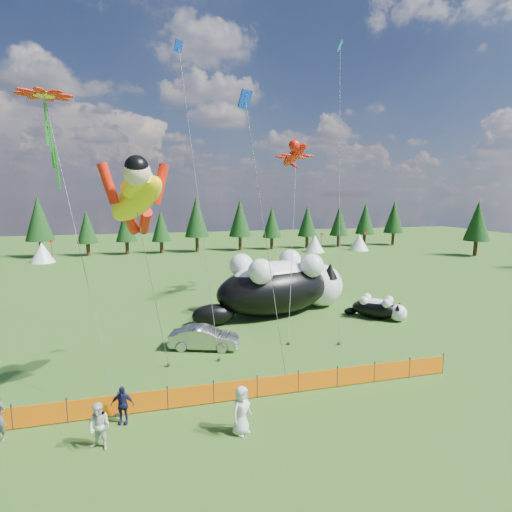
{
  "coord_description": "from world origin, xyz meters",
  "views": [
    {
      "loc": [
        -3.38,
        -19.52,
        9.23
      ],
      "look_at": [
        2.78,
        4.0,
        5.47
      ],
      "focal_mm": 28.0,
      "sensor_mm": 36.0,
      "label": 1
    }
  ],
  "objects": [
    {
      "name": "ground",
      "position": [
        0.0,
        0.0,
        0.0
      ],
      "size": [
        160.0,
        160.0,
        0.0
      ],
      "primitive_type": "plane",
      "color": "#103309",
      "rests_on": "ground"
    },
    {
      "name": "safety_fence",
      "position": [
        0.0,
        -3.0,
        0.5
      ],
      "size": [
        22.06,
        0.06,
        1.1
      ],
      "color": "#262626",
      "rests_on": "ground"
    },
    {
      "name": "tree_line",
      "position": [
        0.0,
        45.0,
        4.0
      ],
      "size": [
        90.0,
        4.0,
        8.0
      ],
      "primitive_type": null,
      "color": "black",
      "rests_on": "ground"
    },
    {
      "name": "festival_tents",
      "position": [
        11.0,
        40.0,
        1.4
      ],
      "size": [
        50.0,
        3.2,
        2.8
      ],
      "primitive_type": null,
      "color": "white",
      "rests_on": "ground"
    },
    {
      "name": "cat_large",
      "position": [
        6.23,
        9.37,
        2.26
      ],
      "size": [
        12.91,
        7.18,
        4.76
      ],
      "rotation": [
        0.0,
        0.0,
        0.28
      ],
      "color": "black",
      "rests_on": "ground"
    },
    {
      "name": "cat_small",
      "position": [
        12.86,
        6.2,
        0.81
      ],
      "size": [
        3.8,
        3.67,
        1.7
      ],
      "rotation": [
        0.0,
        0.0,
        -0.76
      ],
      "color": "black",
      "rests_on": "ground"
    },
    {
      "name": "car",
      "position": [
        -0.58,
        3.53,
        0.68
      ],
      "size": [
        4.39,
        2.68,
        1.36
      ],
      "primitive_type": "imported",
      "rotation": [
        0.0,
        0.0,
        1.25
      ],
      "color": "#A7A8AC",
      "rests_on": "ground"
    },
    {
      "name": "spectator_b",
      "position": [
        -5.51,
        -5.14,
        0.88
      ],
      "size": [
        1.0,
        0.86,
        1.77
      ],
      "primitive_type": "imported",
      "rotation": [
        0.0,
        0.0,
        -0.51
      ],
      "color": "silver",
      "rests_on": "ground"
    },
    {
      "name": "spectator_c",
      "position": [
        -4.81,
        -3.6,
        0.8
      ],
      "size": [
        1.01,
        0.66,
        1.59
      ],
      "primitive_type": "imported",
      "rotation": [
        0.0,
        0.0,
        -0.21
      ],
      "color": "#16193D",
      "rests_on": "ground"
    },
    {
      "name": "spectator_e",
      "position": [
        -0.29,
        -5.51,
        0.97
      ],
      "size": [
        1.13,
        1.06,
        1.94
      ],
      "primitive_type": "imported",
      "rotation": [
        0.0,
        0.0,
        0.64
      ],
      "color": "silver",
      "rests_on": "ground"
    },
    {
      "name": "superhero_kite",
      "position": [
        -3.99,
        -1.83,
        9.02
      ],
      "size": [
        5.54,
        6.18,
        11.21
      ],
      "color": "yellow",
      "rests_on": "ground"
    },
    {
      "name": "gecko_kite",
      "position": [
        8.6,
        13.36,
        12.53
      ],
      "size": [
        5.89,
        13.7,
        16.76
      ],
      "color": "red",
      "rests_on": "ground"
    },
    {
      "name": "flower_kite",
      "position": [
        -7.99,
        1.83,
        13.65
      ],
      "size": [
        4.59,
        6.52,
        14.81
      ],
      "color": "red",
      "rests_on": "ground"
    },
    {
      "name": "diamond_kite_a",
      "position": [
        -1.33,
        5.83,
        16.72
      ],
      "size": [
        1.94,
        5.02,
        18.83
      ],
      "color": "blue",
      "rests_on": "ground"
    },
    {
      "name": "diamond_kite_b",
      "position": [
        9.95,
        7.9,
        18.37
      ],
      "size": [
        2.91,
        6.91,
        20.89
      ],
      "color": "#0EABA9",
      "rests_on": "ground"
    },
    {
      "name": "diamond_kite_c",
      "position": [
        0.93,
        -1.45,
        12.93
      ],
      "size": [
        2.58,
        0.81,
        14.23
      ],
      "color": "blue",
      "rests_on": "ground"
    }
  ]
}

